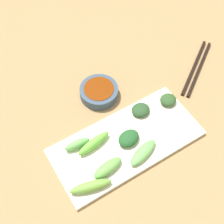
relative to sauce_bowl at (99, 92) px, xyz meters
The scene contains 12 objects.
tabletop 0.12m from the sauce_bowl, 17.44° to the right, with size 2.10×2.10×0.02m, color #92744B.
sauce_bowl is the anchor object (origin of this frame).
serving_plate 0.17m from the sauce_bowl, ahead, with size 0.18×0.38×0.01m, color silver.
broccoli_stalk_0 0.18m from the sauce_bowl, 48.19° to the right, with size 0.02×0.07×0.02m, color #63A756.
broccoli_stalk_1 0.22m from the sauce_bowl, ahead, with size 0.03×0.09×0.02m, color #63A655.
broccoli_leafy_2 0.13m from the sauce_bowl, 28.36° to the left, with size 0.04×0.05×0.02m, color #254525.
broccoli_leafy_3 0.17m from the sauce_bowl, ahead, with size 0.04×0.06×0.02m, color #1F5024.
broccoli_stalk_4 0.28m from the sauce_bowl, 34.32° to the right, with size 0.02×0.10×0.02m, color #69A03E.
broccoli_leafy_5 0.19m from the sauce_bowl, 48.69° to the left, with size 0.04×0.04×0.02m, color #2A4A23.
broccoli_stalk_6 0.23m from the sauce_bowl, 25.28° to the right, with size 0.03×0.08×0.02m, color #62A24A.
broccoli_stalk_7 0.17m from the sauce_bowl, 34.76° to the right, with size 0.02×0.10×0.03m, color #64B83D.
chopsticks 0.31m from the sauce_bowl, 77.12° to the left, with size 0.15×0.21×0.01m.
Camera 1 is at (0.38, -0.22, 0.76)m, focal length 51.80 mm.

